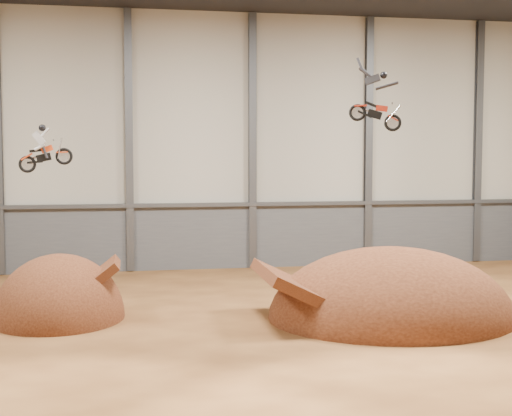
{
  "coord_description": "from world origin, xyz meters",
  "views": [
    {
      "loc": [
        -3.46,
        -23.85,
        6.28
      ],
      "look_at": [
        1.58,
        4.0,
        4.15
      ],
      "focal_mm": 50.0,
      "sensor_mm": 36.0,
      "label": 1
    }
  ],
  "objects": [
    {
      "name": "lower_band_back",
      "position": [
        0.0,
        14.9,
        1.75
      ],
      "size": [
        39.8,
        0.18,
        3.5
      ],
      "primitive_type": "cube",
      "color": "#505257",
      "rests_on": "ground"
    },
    {
      "name": "back_wall",
      "position": [
        0.0,
        15.0,
        7.0
      ],
      "size": [
        40.0,
        0.1,
        14.0
      ],
      "primitive_type": "cube",
      "color": "#B9B4A4",
      "rests_on": "ground"
    },
    {
      "name": "floor",
      "position": [
        0.0,
        0.0,
        0.0
      ],
      "size": [
        40.0,
        40.0,
        0.0
      ],
      "primitive_type": "plane",
      "color": "#522F16",
      "rests_on": "ground"
    },
    {
      "name": "steel_column_3",
      "position": [
        3.33,
        14.8,
        7.0
      ],
      "size": [
        0.4,
        0.36,
        13.9
      ],
      "primitive_type": "cube",
      "color": "#47494F",
      "rests_on": "ground"
    },
    {
      "name": "fmx_rider_a",
      "position": [
        -6.46,
        4.54,
        6.67
      ],
      "size": [
        2.41,
        0.91,
        2.22
      ],
      "primitive_type": null,
      "rotation": [
        0.0,
        -0.22,
        0.06
      ],
      "color": "red"
    },
    {
      "name": "fmx_rider_b",
      "position": [
        5.65,
        1.87,
        8.5
      ],
      "size": [
        3.25,
        1.85,
        2.94
      ],
      "primitive_type": null,
      "rotation": [
        0.0,
        0.29,
        -0.37
      ],
      "color": "#A82513"
    },
    {
      "name": "steel_column_4",
      "position": [
        10.0,
        14.8,
        7.0
      ],
      "size": [
        0.4,
        0.36,
        13.9
      ],
      "primitive_type": "cube",
      "color": "#47494F",
      "rests_on": "ground"
    },
    {
      "name": "landing_ramp",
      "position": [
        6.47,
        1.85,
        0.0
      ],
      "size": [
        9.48,
        8.38,
        5.47
      ],
      "primitive_type": "ellipsoid",
      "color": "#3F1C0F",
      "rests_on": "ground"
    },
    {
      "name": "steel_column_2",
      "position": [
        -3.33,
        14.8,
        7.0
      ],
      "size": [
        0.4,
        0.36,
        13.9
      ],
      "primitive_type": "cube",
      "color": "#47494F",
      "rests_on": "ground"
    },
    {
      "name": "steel_rail",
      "position": [
        0.0,
        14.75,
        3.55
      ],
      "size": [
        39.8,
        0.35,
        0.2
      ],
      "primitive_type": "cube",
      "color": "#47494F",
      "rests_on": "lower_band_back"
    },
    {
      "name": "takeoff_ramp",
      "position": [
        -6.1,
        4.01,
        0.0
      ],
      "size": [
        4.97,
        5.74,
        4.97
      ],
      "primitive_type": "ellipsoid",
      "color": "#3F1C0F",
      "rests_on": "ground"
    },
    {
      "name": "steel_column_5",
      "position": [
        16.67,
        14.8,
        7.0
      ],
      "size": [
        0.4,
        0.36,
        13.9
      ],
      "primitive_type": "cube",
      "color": "#47494F",
      "rests_on": "ground"
    }
  ]
}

